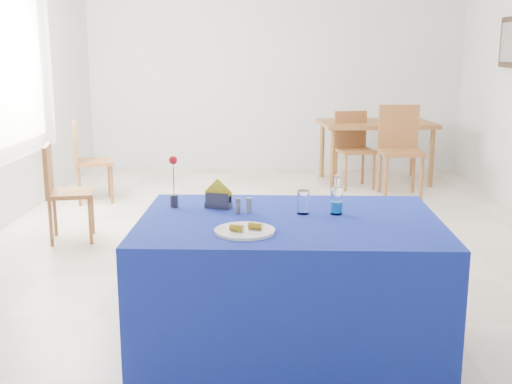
# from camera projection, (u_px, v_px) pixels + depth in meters

# --- Properties ---
(floor) EXTENTS (7.00, 7.00, 0.00)m
(floor) POSITION_uv_depth(u_px,v_px,m) (271.00, 245.00, 5.48)
(floor) COLOR beige
(floor) RESTS_ON ground
(room_shell) EXTENTS (7.00, 7.00, 7.00)m
(room_shell) POSITION_uv_depth(u_px,v_px,m) (272.00, 35.00, 5.09)
(room_shell) COLOR silver
(room_shell) RESTS_ON ground
(window_pane) EXTENTS (0.04, 1.50, 1.60)m
(window_pane) POSITION_uv_depth(u_px,v_px,m) (9.00, 58.00, 5.99)
(window_pane) COLOR white
(window_pane) RESTS_ON room_shell
(curtain) EXTENTS (0.04, 1.75, 1.85)m
(curtain) POSITION_uv_depth(u_px,v_px,m) (16.00, 58.00, 5.99)
(curtain) COLOR white
(curtain) RESTS_ON room_shell
(picture_art) EXTENTS (0.02, 0.52, 0.40)m
(picture_art) POSITION_uv_depth(u_px,v_px,m) (511.00, 42.00, 6.59)
(picture_art) COLOR #998C66
(picture_art) RESTS_ON room_shell
(plate) EXTENTS (0.30, 0.30, 0.01)m
(plate) POSITION_uv_depth(u_px,v_px,m) (245.00, 231.00, 3.16)
(plate) COLOR white
(plate) RESTS_ON blue_table
(drinking_glass) EXTENTS (0.07, 0.07, 0.13)m
(drinking_glass) POSITION_uv_depth(u_px,v_px,m) (303.00, 202.00, 3.50)
(drinking_glass) COLOR white
(drinking_glass) RESTS_ON blue_table
(salt_shaker) EXTENTS (0.03, 0.03, 0.08)m
(salt_shaker) POSITION_uv_depth(u_px,v_px,m) (249.00, 205.00, 3.53)
(salt_shaker) COLOR gray
(salt_shaker) RESTS_ON blue_table
(pepper_shaker) EXTENTS (0.03, 0.03, 0.08)m
(pepper_shaker) POSITION_uv_depth(u_px,v_px,m) (238.00, 206.00, 3.52)
(pepper_shaker) COLOR slate
(pepper_shaker) RESTS_ON blue_table
(blue_table) EXTENTS (1.60, 1.10, 0.76)m
(blue_table) POSITION_uv_depth(u_px,v_px,m) (289.00, 286.00, 3.50)
(blue_table) COLOR navy
(blue_table) RESTS_ON floor
(water_bottle) EXTENTS (0.07, 0.07, 0.21)m
(water_bottle) POSITION_uv_depth(u_px,v_px,m) (336.00, 201.00, 3.50)
(water_bottle) COLOR white
(water_bottle) RESTS_ON blue_table
(napkin_holder) EXTENTS (0.16, 0.10, 0.17)m
(napkin_holder) POSITION_uv_depth(u_px,v_px,m) (218.00, 199.00, 3.63)
(napkin_holder) COLOR #3A3A3F
(napkin_holder) RESTS_ON blue_table
(rose_vase) EXTENTS (0.05, 0.05, 0.30)m
(rose_vase) POSITION_uv_depth(u_px,v_px,m) (174.00, 183.00, 3.63)
(rose_vase) COLOR #28282D
(rose_vase) RESTS_ON blue_table
(oak_table) EXTENTS (1.44, 1.01, 0.76)m
(oak_table) POSITION_uv_depth(u_px,v_px,m) (376.00, 128.00, 7.90)
(oak_table) COLOR #925C2A
(oak_table) RESTS_ON floor
(chair_bg_left) EXTENTS (0.49, 0.49, 0.90)m
(chair_bg_left) POSITION_uv_depth(u_px,v_px,m) (353.00, 143.00, 7.68)
(chair_bg_left) COLOR #96572B
(chair_bg_left) RESTS_ON floor
(chair_bg_right) EXTENTS (0.47, 0.47, 1.02)m
(chair_bg_right) POSITION_uv_depth(u_px,v_px,m) (400.00, 144.00, 7.22)
(chair_bg_right) COLOR #96572B
(chair_bg_right) RESTS_ON floor
(chair_win_a) EXTENTS (0.45, 0.45, 0.85)m
(chair_win_a) POSITION_uv_depth(u_px,v_px,m) (61.00, 186.00, 5.51)
(chair_win_a) COLOR #96572B
(chair_win_a) RESTS_ON floor
(chair_win_b) EXTENTS (0.50, 0.50, 0.88)m
(chair_win_b) POSITION_uv_depth(u_px,v_px,m) (86.00, 156.00, 6.90)
(chair_win_b) COLOR #96572B
(chair_win_b) RESTS_ON floor
(banana_pieces) EXTENTS (0.17, 0.09, 0.03)m
(banana_pieces) POSITION_uv_depth(u_px,v_px,m) (246.00, 227.00, 3.14)
(banana_pieces) COLOR gold
(banana_pieces) RESTS_ON plate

